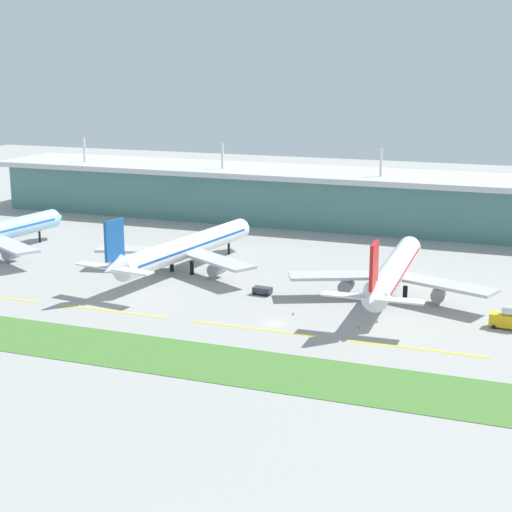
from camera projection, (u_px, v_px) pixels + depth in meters
name	position (u px, v px, depth m)	size (l,w,h in m)	color
ground_plane	(274.00, 324.00, 168.99)	(600.00, 600.00, 0.00)	#9E9E99
terminal_building	(383.00, 201.00, 265.87)	(288.00, 34.00, 27.13)	slate
airliner_near_middle	(185.00, 248.00, 209.82)	(48.28, 66.52, 18.90)	white
airliner_far_middle	(393.00, 272.00, 186.04)	(48.77, 61.30, 18.90)	white
taxiway_stripe_mid_west	(111.00, 311.00, 177.51)	(28.00, 0.70, 0.04)	yellow
taxiway_stripe_centre	(253.00, 329.00, 165.77)	(28.00, 0.70, 0.04)	yellow
taxiway_stripe_mid_east	(417.00, 349.00, 154.04)	(28.00, 0.70, 0.04)	yellow
grass_verge	(228.00, 365.00, 145.83)	(300.00, 18.00, 0.10)	#477A33
pushback_tug	(262.00, 290.00, 189.99)	(4.55, 2.77, 1.85)	#333842
fuel_truck	(509.00, 319.00, 165.07)	(7.47, 3.50, 4.95)	gold
safety_cone_left_wingtip	(358.00, 326.00, 166.17)	(0.56, 0.56, 0.70)	orange
safety_cone_nose_front	(293.00, 313.00, 174.80)	(0.56, 0.56, 0.70)	orange
safety_cone_right_wingtip	(377.00, 321.00, 169.65)	(0.56, 0.56, 0.70)	orange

